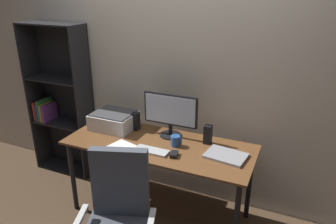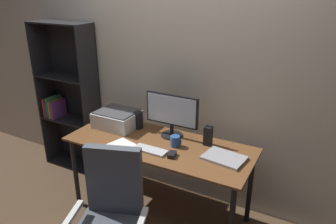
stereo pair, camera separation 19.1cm
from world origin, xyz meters
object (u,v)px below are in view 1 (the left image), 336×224
object	(u,v)px
mouse	(174,154)
laptop	(226,156)
coffee_mug	(176,141)
desk	(159,152)
bookshelf	(61,102)
speaker_right	(208,134)
monitor	(170,112)
keyboard	(152,151)
printer	(114,120)
speaker_left	(136,121)

from	to	relation	value
mouse	laptop	bearing A→B (deg)	10.10
mouse	laptop	world-z (taller)	mouse
mouse	coffee_mug	distance (m)	0.18
desk	mouse	distance (m)	0.27
coffee_mug	bookshelf	size ratio (longest dim) A/B	0.06
coffee_mug	speaker_right	size ratio (longest dim) A/B	0.58
monitor	keyboard	world-z (taller)	monitor
printer	speaker_left	bearing A→B (deg)	13.52
printer	mouse	bearing A→B (deg)	-20.55
monitor	mouse	xyz separation A→B (m)	(0.18, -0.34, -0.21)
coffee_mug	mouse	bearing A→B (deg)	-71.11
mouse	speaker_left	bearing A→B (deg)	136.49
mouse	printer	distance (m)	0.80
keyboard	laptop	size ratio (longest dim) A/B	0.91
monitor	printer	bearing A→B (deg)	-174.15
speaker_right	mouse	bearing A→B (deg)	-118.60
mouse	speaker_right	xyz separation A→B (m)	(0.18, 0.33, 0.07)
keyboard	laptop	world-z (taller)	laptop
monitor	speaker_left	bearing A→B (deg)	-178.73
printer	coffee_mug	bearing A→B (deg)	-8.88
coffee_mug	laptop	bearing A→B (deg)	-1.90
speaker_right	desk	bearing A→B (deg)	-155.03
laptop	speaker_right	distance (m)	0.28
printer	bookshelf	xyz separation A→B (m)	(-0.83, 0.20, 0.00)
mouse	coffee_mug	bearing A→B (deg)	96.91
keyboard	laptop	bearing A→B (deg)	16.21
mouse	bookshelf	xyz separation A→B (m)	(-1.57, 0.48, 0.07)
laptop	bookshelf	world-z (taller)	bookshelf
laptop	bookshelf	distance (m)	1.99
desk	speaker_left	xyz separation A→B (m)	(-0.33, 0.18, 0.17)
monitor	speaker_right	world-z (taller)	monitor
desk	bookshelf	xyz separation A→B (m)	(-1.37, 0.33, 0.17)
monitor	speaker_left	xyz separation A→B (m)	(-0.36, -0.01, -0.14)
desk	bookshelf	size ratio (longest dim) A/B	0.99
mouse	printer	world-z (taller)	printer
coffee_mug	monitor	bearing A→B (deg)	125.94
speaker_left	bookshelf	xyz separation A→B (m)	(-1.04, 0.15, -0.00)
coffee_mug	printer	xyz separation A→B (m)	(-0.69, 0.11, 0.03)
monitor	bookshelf	xyz separation A→B (m)	(-1.40, 0.14, -0.15)
keyboard	coffee_mug	bearing A→B (deg)	52.22
coffee_mug	laptop	distance (m)	0.45
mouse	laptop	size ratio (longest dim) A/B	0.30
desk	mouse	size ratio (longest dim) A/B	17.30
speaker_right	bookshelf	distance (m)	1.76
monitor	speaker_right	bearing A→B (deg)	-1.27
mouse	printer	bearing A→B (deg)	147.46
monitor	printer	distance (m)	0.59
keyboard	mouse	xyz separation A→B (m)	(0.20, 0.01, 0.01)
laptop	speaker_left	world-z (taller)	speaker_left
keyboard	printer	size ratio (longest dim) A/B	0.72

